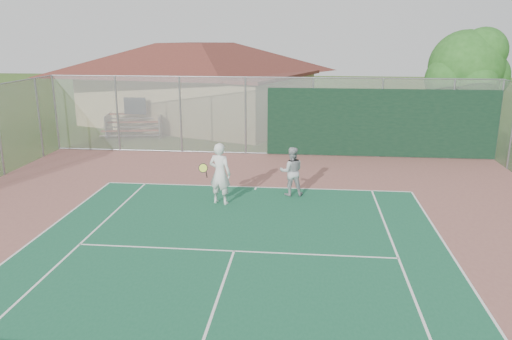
{
  "coord_description": "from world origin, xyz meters",
  "views": [
    {
      "loc": [
        1.76,
        -5.2,
        5.42
      ],
      "look_at": [
        0.21,
        9.9,
        1.21
      ],
      "focal_mm": 35.0,
      "sensor_mm": 36.0,
      "label": 1
    }
  ],
  "objects_px": {
    "clubhouse": "(196,75)",
    "bleachers": "(134,124)",
    "tree": "(468,70)",
    "player_white_front": "(220,174)",
    "player_grey_back": "(291,172)"
  },
  "relations": [
    {
      "from": "clubhouse",
      "to": "bleachers",
      "type": "xyz_separation_m",
      "value": [
        -2.59,
        -4.09,
        -2.29
      ]
    },
    {
      "from": "bleachers",
      "to": "player_white_front",
      "type": "height_order",
      "value": "player_white_front"
    },
    {
      "from": "bleachers",
      "to": "player_white_front",
      "type": "xyz_separation_m",
      "value": [
        6.53,
        -10.56,
        0.4
      ]
    },
    {
      "from": "bleachers",
      "to": "clubhouse",
      "type": "bearing_deg",
      "value": 46.57
    },
    {
      "from": "tree",
      "to": "player_white_front",
      "type": "xyz_separation_m",
      "value": [
        -10.19,
        -9.43,
        -2.71
      ]
    },
    {
      "from": "clubhouse",
      "to": "player_white_front",
      "type": "relative_size",
      "value": 7.7
    },
    {
      "from": "player_white_front",
      "to": "player_grey_back",
      "type": "distance_m",
      "value": 2.53
    },
    {
      "from": "tree",
      "to": "player_white_front",
      "type": "height_order",
      "value": "tree"
    },
    {
      "from": "clubhouse",
      "to": "player_grey_back",
      "type": "relative_size",
      "value": 9.24
    },
    {
      "from": "clubhouse",
      "to": "bleachers",
      "type": "height_order",
      "value": "clubhouse"
    },
    {
      "from": "player_white_front",
      "to": "bleachers",
      "type": "bearing_deg",
      "value": -42.06
    },
    {
      "from": "clubhouse",
      "to": "player_grey_back",
      "type": "height_order",
      "value": "clubhouse"
    },
    {
      "from": "tree",
      "to": "player_grey_back",
      "type": "distance_m",
      "value": 11.84
    },
    {
      "from": "clubhouse",
      "to": "tree",
      "type": "distance_m",
      "value": 15.09
    },
    {
      "from": "clubhouse",
      "to": "tree",
      "type": "xyz_separation_m",
      "value": [
        14.13,
        -5.22,
        0.82
      ]
    }
  ]
}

